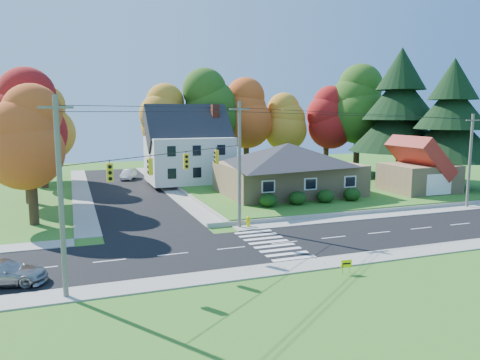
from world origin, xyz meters
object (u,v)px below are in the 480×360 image
Objects in this scene: silver_sedan at (2,272)px; white_car at (128,174)px; ranch_house at (288,167)px; fire_hydrant at (248,222)px.

white_car is (11.08, 37.87, 0.00)m from silver_sedan.
fire_hydrant is at bearing -128.95° from ranch_house.
ranch_house is at bearing -32.70° from white_car.
white_car is at bearing 100.81° from fire_hydrant.
ranch_house is at bearing 51.05° from fire_hydrant.
silver_sedan reaches higher than fire_hydrant.
fire_hydrant is (-8.79, -10.88, -2.84)m from ranch_house.
silver_sedan is 39.46m from white_car.
ranch_house is 31.59m from silver_sedan.
fire_hydrant is at bearing -58.49° from white_car.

